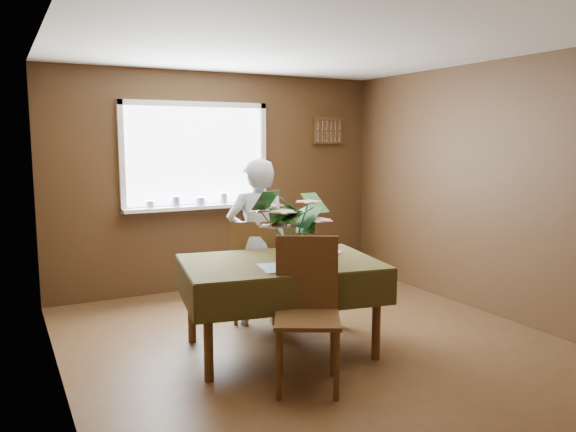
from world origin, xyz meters
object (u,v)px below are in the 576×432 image
flower_bouquet (292,221)px  dining_table (280,272)px  chair_near (307,306)px  seated_woman (257,242)px  chair_far (255,267)px

flower_bouquet → dining_table: bearing=96.8°
chair_near → seated_woman: (0.23, 1.35, 0.22)m
chair_near → seated_woman: 1.39m
dining_table → chair_far: size_ratio=1.74×
dining_table → seated_woman: size_ratio=1.10×
chair_far → chair_near: chair_near is taller
dining_table → chair_near: chair_near is taller
dining_table → chair_far: bearing=90.9°
chair_near → flower_bouquet: (0.13, 0.47, 0.54)m
dining_table → chair_near: size_ratio=1.64×
chair_far → dining_table: bearing=108.5°
dining_table → chair_far: chair_far is taller
chair_far → seated_woman: size_ratio=0.63×
chair_near → flower_bouquet: 0.73m
chair_far → seated_woman: bearing=121.4°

